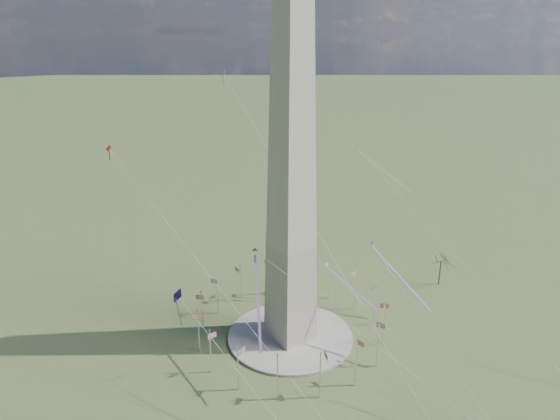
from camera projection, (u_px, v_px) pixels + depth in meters
ground at (290, 337)px, 144.09m from camera, size 2000.00×2000.00×0.00m
plaza at (290, 336)px, 143.95m from camera, size 36.00×36.00×0.80m
washington_monument at (292, 178)px, 127.85m from camera, size 15.56×15.56×100.00m
flagpole_ring at (290, 315)px, 141.62m from camera, size 54.40×54.40×13.00m
tree_near at (441, 260)px, 171.01m from camera, size 7.58×7.58×13.26m
kite_delta_black at (360, 150)px, 150.71m from camera, size 15.20×17.82×15.79m
kite_diamond_purple at (178, 299)px, 120.41m from camera, size 2.52×3.70×10.90m
kite_streamer_left at (392, 267)px, 131.74m from camera, size 3.61×19.84×13.64m
kite_streamer_mid at (257, 283)px, 124.57m from camera, size 13.60×21.03×16.35m
kite_streamer_right at (335, 274)px, 155.70m from camera, size 10.36×20.93×15.35m
kite_small_red at (109, 150)px, 127.56m from camera, size 1.19×1.59×4.06m
kite_small_white at (223, 75)px, 151.78m from camera, size 1.54×2.24×4.69m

